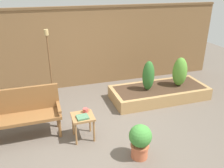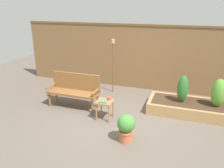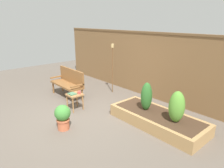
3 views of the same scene
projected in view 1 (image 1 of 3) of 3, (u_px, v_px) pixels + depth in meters
name	position (u px, v px, depth m)	size (l,w,h in m)	color
ground_plane	(101.00, 138.00, 4.45)	(14.00, 14.00, 0.00)	#60564C
fence_back	(75.00, 48.00, 6.28)	(8.40, 0.14, 2.16)	brown
garden_bench	(20.00, 110.00, 4.33)	(1.44, 0.48, 0.94)	brown
side_table	(83.00, 120.00, 4.30)	(0.40, 0.40, 0.48)	#9E7042
cup_on_table	(86.00, 110.00, 4.37)	(0.13, 0.09, 0.08)	#CC4C47
book_on_table	(83.00, 117.00, 4.20)	(0.21, 0.19, 0.03)	#4C7A56
potted_boxwood	(140.00, 140.00, 3.84)	(0.38, 0.38, 0.61)	#C66642
raised_planter_bed	(159.00, 93.00, 5.91)	(2.40, 1.00, 0.30)	#AD8451
shrub_near_bench	(148.00, 76.00, 5.58)	(0.28, 0.28, 0.73)	brown
shrub_far_corner	(180.00, 72.00, 5.82)	(0.35, 0.35, 0.73)	brown
tiki_torch	(49.00, 53.00, 5.45)	(0.10, 0.10, 1.74)	brown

